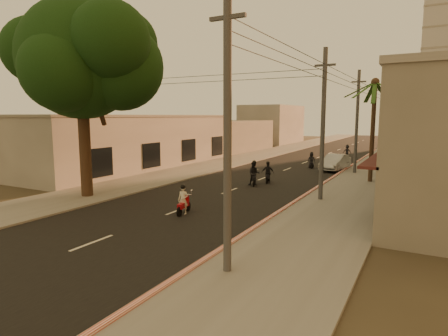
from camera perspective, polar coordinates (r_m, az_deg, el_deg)
The scene contains 18 objects.
ground at distance 19.07m, azimuth -10.48°, elevation -7.70°, with size 160.00×160.00×0.00m, color #383023.
road at distance 36.51m, azimuth 9.61°, elevation -0.18°, with size 10.00×140.00×0.02m, color black.
sidewalk_right at distance 34.85m, azimuth 21.35°, elevation -0.92°, with size 5.00×140.00×0.12m, color slate.
sidewalk_left at distance 39.54m, azimuth -0.72°, elevation 0.62°, with size 5.00×140.00×0.12m, color slate.
curb_stripe at distance 30.37m, azimuth 15.66°, elevation -1.83°, with size 0.20×60.00×0.20m, color red.
left_building at distance 38.20m, azimuth -13.75°, elevation 3.96°, with size 8.20×24.20×5.20m.
broadleaf_tree at distance 24.74m, azimuth -20.16°, elevation 15.31°, with size 9.60×8.70×12.10m.
palm_tree at distance 30.52m, azimuth 22.01°, elevation 11.23°, with size 5.00×5.00×8.20m.
utility_poles at distance 34.69m, azimuth 19.74°, elevation 9.86°, with size 1.20×48.26×9.00m.
filler_right at distance 59.32m, azimuth 30.86°, elevation 4.80°, with size 8.00×14.00×6.00m, color #9F9A90.
filler_left_near at distance 54.70m, azimuth 0.48°, elevation 4.90°, with size 8.00×14.00×4.40m, color #9F9A90.
filler_left_far at distance 71.04m, azimuth 7.36°, elevation 6.59°, with size 8.00×14.00×7.00m, color #9F9A90.
scooter_red at distance 19.67m, azimuth -6.23°, elevation -5.00°, with size 0.74×1.62×1.60m.
scooter_mid_a at distance 27.68m, azimuth 4.61°, elevation -0.91°, with size 1.33×1.79×1.87m.
scooter_mid_b at distance 28.84m, azimuth 6.69°, elevation -0.75°, with size 1.15×1.66×1.68m.
scooter_far_a at distance 37.74m, azimuth 13.17°, elevation 1.10°, with size 1.08×1.58×1.62m.
scooter_far_b at distance 48.36m, azimuth 18.25°, elevation 2.39°, with size 1.22×1.66×1.64m.
parked_car at distance 36.73m, azimuth 16.59°, elevation 0.83°, with size 2.12×4.77×1.52m, color #A8ABB0.
Camera 1 is at (11.63, -14.23, 5.10)m, focal length 30.00 mm.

